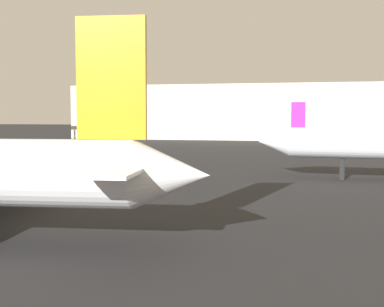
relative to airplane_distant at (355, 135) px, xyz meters
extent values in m
cone|color=white|center=(-12.31, -70.45, 0.75)|extent=(3.70, 3.43, 3.07)
cube|color=white|center=(-14.47, -70.69, 1.06)|extent=(3.22, 8.33, 0.15)
cube|color=orange|center=(-14.95, -70.75, 4.96)|extent=(3.10, 0.64, 5.35)
cone|color=silver|center=(-10.22, -40.88, 0.74)|extent=(3.36, 3.10, 2.85)
cube|color=black|center=(-3.86, -41.42, -1.69)|extent=(0.50, 0.50, 2.02)
cylinder|color=silver|center=(0.32, 0.00, 0.01)|extent=(21.07, 2.43, 2.35)
cone|color=silver|center=(-11.50, 0.04, 0.01)|extent=(2.60, 2.36, 2.35)
cube|color=silver|center=(-0.73, 0.00, -0.34)|extent=(4.09, 19.69, 0.18)
cube|color=silver|center=(-9.83, 0.04, 0.25)|extent=(1.84, 6.36, 0.12)
cube|color=purple|center=(-9.45, 0.03, 3.39)|extent=(2.42, 0.24, 4.40)
cylinder|color=#4C4C54|center=(-0.09, 3.74, -0.46)|extent=(2.27, 1.37, 1.36)
cylinder|color=#4C4C54|center=(-0.11, -3.74, -0.46)|extent=(2.27, 1.37, 1.36)
cube|color=black|center=(-0.73, 1.52, -1.93)|extent=(0.38, 0.38, 1.53)
cube|color=black|center=(-0.74, -1.51, -1.93)|extent=(0.38, 0.38, 1.53)
cube|color=beige|center=(-18.66, 44.25, 4.03)|extent=(97.76, 26.01, 13.47)
camera|label=1|loc=(-6.15, -92.40, 3.36)|focal=49.22mm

